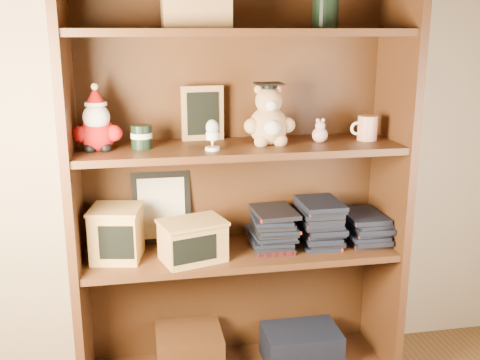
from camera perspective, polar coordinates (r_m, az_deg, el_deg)
The scene contains 16 objects.
bookcase at distance 2.09m, azimuth -0.32°, elevation -0.74°, with size 1.20×0.35×1.60m.
shelf_lower at distance 2.12m, azimuth 0.00°, elevation -7.40°, with size 1.14×0.33×0.02m.
shelf_upper at distance 2.00m, azimuth 0.00°, elevation 3.25°, with size 1.14×0.33×0.02m.
santa_plush at distance 1.95m, azimuth -14.32°, elevation 5.38°, with size 0.17×0.12×0.23m.
teachers_tin at distance 1.96m, azimuth -9.97°, elevation 4.37°, with size 0.07×0.07×0.08m.
chalkboard_plaque at distance 2.08m, azimuth -3.83°, elevation 6.70°, with size 0.16×0.09×0.20m.
egg_cup at distance 1.90m, azimuth -2.83°, elevation 4.71°, with size 0.05×0.05×0.11m.
grad_teddy_bear at distance 2.00m, azimuth 2.95°, elevation 6.05°, with size 0.18×0.16×0.22m.
pink_figurine at distance 2.07m, azimuth 8.12°, elevation 4.78°, with size 0.06×0.06×0.09m.
teacher_mug at distance 2.13m, azimuth 12.76°, elevation 5.17°, with size 0.10×0.07×0.09m.
certificate_frame at distance 2.17m, azimuth -7.98°, elevation -2.79°, with size 0.22×0.06×0.28m.
treats_box at distance 2.05m, azimuth -12.41°, elevation -5.27°, with size 0.20×0.20×0.19m.
pencils_box at distance 2.00m, azimuth -4.84°, elevation -6.12°, with size 0.26×0.22×0.15m.
book_stack_left at distance 2.11m, azimuth 3.28°, elevation -4.83°, with size 0.14×0.20×0.16m.
book_stack_mid at distance 2.16m, azimuth 8.17°, elevation -4.28°, with size 0.14×0.20×0.18m.
book_stack_right at distance 2.23m, azimuth 12.55°, elevation -4.72°, with size 0.14×0.20×0.11m.
Camera 1 is at (-0.49, -0.62, 1.34)m, focal length 42.00 mm.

